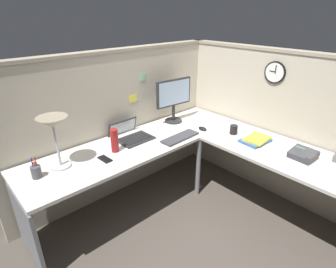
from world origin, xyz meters
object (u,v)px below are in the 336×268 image
(keyboard, at_px, (180,137))
(coffee_mug, at_px, (234,130))
(cell_phone, at_px, (105,159))
(book_stack, at_px, (256,140))
(laptop, at_px, (130,135))
(office_phone, at_px, (304,155))
(monitor, at_px, (174,97))
(thermos_flask, at_px, (115,141))
(desk_lamp_dome, at_px, (53,127))
(computer_mouse, at_px, (203,129))
(wall_clock, at_px, (275,72))
(pen_cup, at_px, (36,172))

(keyboard, distance_m, coffee_mug, 0.58)
(cell_phone, distance_m, coffee_mug, 1.36)
(book_stack, xyz_separation_m, coffee_mug, (-0.01, 0.26, 0.03))
(coffee_mug, bearing_deg, laptop, 141.74)
(keyboard, distance_m, office_phone, 1.14)
(monitor, relative_size, thermos_flask, 2.27)
(desk_lamp_dome, distance_m, thermos_flask, 0.55)
(cell_phone, height_order, thermos_flask, thermos_flask)
(office_phone, relative_size, book_stack, 0.72)
(computer_mouse, distance_m, book_stack, 0.57)
(laptop, bearing_deg, cell_phone, -151.19)
(office_phone, height_order, coffee_mug, office_phone)
(thermos_flask, relative_size, wall_clock, 1.00)
(keyboard, bearing_deg, office_phone, -65.80)
(office_phone, xyz_separation_m, book_stack, (-0.01, 0.46, -0.02))
(monitor, xyz_separation_m, pen_cup, (-1.59, -0.13, -0.24))
(cell_phone, bearing_deg, computer_mouse, -11.54)
(pen_cup, bearing_deg, computer_mouse, -9.18)
(monitor, bearing_deg, thermos_flask, -169.39)
(monitor, relative_size, coffee_mug, 5.21)
(monitor, bearing_deg, computer_mouse, -80.70)
(monitor, xyz_separation_m, laptop, (-0.62, -0.00, -0.27))
(computer_mouse, distance_m, cell_phone, 1.13)
(monitor, height_order, computer_mouse, monitor)
(cell_phone, relative_size, office_phone, 0.67)
(desk_lamp_dome, height_order, book_stack, desk_lamp_dome)
(desk_lamp_dome, distance_m, office_phone, 2.12)
(keyboard, height_order, book_stack, book_stack)
(desk_lamp_dome, bearing_deg, coffee_mug, -19.90)
(office_phone, relative_size, coffee_mug, 2.25)
(book_stack, xyz_separation_m, wall_clock, (0.34, 0.09, 0.60))
(thermos_flask, bearing_deg, book_stack, -33.97)
(cell_phone, height_order, coffee_mug, coffee_mug)
(keyboard, height_order, coffee_mug, coffee_mug)
(office_phone, bearing_deg, coffee_mug, 91.32)
(keyboard, relative_size, wall_clock, 1.95)
(laptop, height_order, pen_cup, pen_cup)
(laptop, relative_size, desk_lamp_dome, 0.87)
(keyboard, bearing_deg, computer_mouse, -4.89)
(laptop, distance_m, keyboard, 0.52)
(keyboard, xyz_separation_m, thermos_flask, (-0.64, 0.21, 0.10))
(monitor, height_order, laptop, monitor)
(desk_lamp_dome, relative_size, cell_phone, 3.09)
(book_stack, bearing_deg, coffee_mug, 91.87)
(thermos_flask, height_order, wall_clock, wall_clock)
(keyboard, height_order, cell_phone, keyboard)
(desk_lamp_dome, xyz_separation_m, pen_cup, (-0.20, -0.03, -0.31))
(thermos_flask, distance_m, coffee_mug, 1.24)
(computer_mouse, bearing_deg, monitor, 99.30)
(keyboard, height_order, pen_cup, pen_cup)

